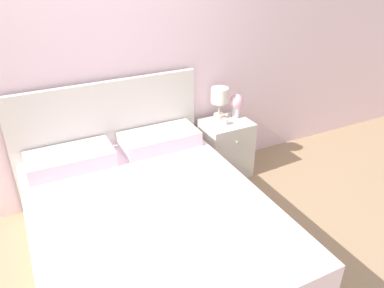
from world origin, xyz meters
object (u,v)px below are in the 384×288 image
at_px(flower_vase, 237,103).
at_px(teacup, 225,122).
at_px(bed, 148,225).
at_px(nightstand, 225,148).
at_px(table_lamp, 220,98).

relative_size(flower_vase, teacup, 2.45).
relative_size(bed, nightstand, 3.49).
height_order(flower_vase, teacup, flower_vase).
bearing_deg(bed, nightstand, 33.71).
distance_m(flower_vase, teacup, 0.25).
bearing_deg(bed, table_lamp, 37.78).
bearing_deg(flower_vase, table_lamp, 163.84).
height_order(table_lamp, teacup, table_lamp).
relative_size(table_lamp, flower_vase, 1.31).
bearing_deg(nightstand, flower_vase, 18.66).
xyz_separation_m(bed, table_lamp, (1.11, 0.86, 0.55)).
distance_m(bed, table_lamp, 1.51).
height_order(nightstand, table_lamp, table_lamp).
bearing_deg(table_lamp, bed, -142.22).
distance_m(table_lamp, flower_vase, 0.19).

